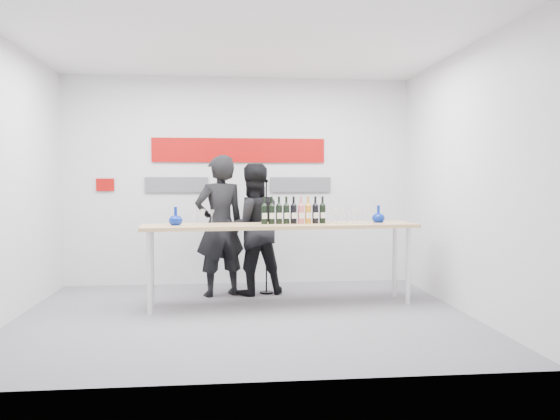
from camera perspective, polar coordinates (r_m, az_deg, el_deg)
The scene contains 12 objects.
ground at distance 6.18m, azimuth -3.72°, elevation -11.03°, with size 5.00×5.00×0.00m, color slate.
back_wall at distance 7.99m, azimuth -4.30°, elevation 3.01°, with size 5.00×0.04×3.00m, color silver.
signage at distance 7.97m, azimuth -4.70°, elevation 5.21°, with size 3.38×0.02×0.79m.
tasting_table at distance 6.56m, azimuth 0.09°, elevation -2.12°, with size 3.33×0.88×0.99m.
wine_bottles at distance 6.60m, azimuth 1.43°, elevation -0.01°, with size 0.80×0.13×0.33m.
decanter_left at distance 6.49m, azimuth -10.86°, elevation -0.62°, with size 0.16×0.16×0.21m, color navy, non-canonical shape.
decanter_right at distance 6.91m, azimuth 10.24°, elevation -0.40°, with size 0.16×0.16×0.21m, color navy, non-canonical shape.
glasses_left at distance 6.44m, azimuth -8.23°, elevation -0.76°, with size 0.27×0.23×0.18m.
glasses_right at distance 6.74m, azimuth 6.98°, elevation -0.59°, with size 0.57×0.26×0.18m.
presenter_left at distance 7.16m, azimuth -6.31°, elevation -1.65°, with size 0.67×0.44×1.84m, color black.
presenter_right at distance 7.23m, azimuth -2.92°, elevation -2.01°, with size 0.84×0.66×1.73m, color black.
mic_stand at distance 7.32m, azimuth -1.44°, elevation -5.11°, with size 0.18×0.18×1.53m.
Camera 1 is at (-0.22, -5.99, 1.50)m, focal length 35.00 mm.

